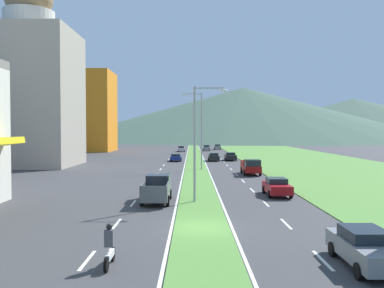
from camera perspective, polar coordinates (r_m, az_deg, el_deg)
ground_plane at (r=24.49m, az=1.36°, el=-11.42°), size 600.00×600.00×0.00m
grass_median at (r=84.01m, az=0.40°, el=-1.94°), size 3.20×240.00×0.06m
grass_verge_right at (r=86.64m, az=14.16°, el=-1.88°), size 24.00×240.00×0.06m
lane_dash_left_2 at (r=19.29m, az=-14.09°, el=-15.14°), size 0.16×2.80×0.01m
lane_dash_left_3 at (r=25.95m, az=-10.24°, el=-10.68°), size 0.16×2.80×0.01m
lane_dash_left_4 at (r=32.76m, az=-8.03°, el=-8.03°), size 0.16×2.80×0.01m
lane_dash_left_5 at (r=39.65m, az=-6.60°, el=-6.29°), size 0.16×2.80×0.01m
lane_dash_left_6 at (r=46.58m, az=-5.60°, el=-5.06°), size 0.16×2.80×0.01m
lane_dash_left_7 at (r=53.54m, az=-4.86°, el=-4.16°), size 0.16×2.80×0.01m
lane_dash_left_8 at (r=60.51m, az=-4.30°, el=-3.46°), size 0.16×2.80×0.01m
lane_dash_left_9 at (r=67.50m, az=-3.85°, el=-2.90°), size 0.16×2.80×0.01m
lane_dash_left_10 at (r=74.49m, az=-3.48°, el=-2.45°), size 0.16×2.80×0.01m
lane_dash_left_11 at (r=81.50m, az=-3.18°, el=-2.08°), size 0.16×2.80×0.01m
lane_dash_right_2 at (r=19.59m, az=17.42°, el=-14.90°), size 0.16×2.80×0.01m
lane_dash_right_3 at (r=26.17m, az=12.73°, el=-10.58°), size 0.16×2.80×0.01m
lane_dash_right_4 at (r=32.94m, az=10.01°, el=-7.98°), size 0.16×2.80×0.01m
lane_dash_right_5 at (r=39.79m, az=8.24°, el=-6.27°), size 0.16×2.80×0.01m
lane_dash_right_6 at (r=46.70m, az=7.00°, el=-5.05°), size 0.16×2.80×0.01m
lane_dash_right_7 at (r=53.65m, az=6.09°, el=-4.15°), size 0.16×2.80×0.01m
lane_dash_right_8 at (r=60.61m, az=5.38°, el=-3.45°), size 0.16×2.80×0.01m
lane_dash_right_9 at (r=67.58m, az=4.83°, el=-2.90°), size 0.16×2.80×0.01m
lane_dash_right_10 at (r=74.57m, az=4.37°, el=-2.45°), size 0.16×2.80×0.01m
lane_dash_right_11 at (r=81.57m, az=4.00°, el=-2.07°), size 0.16×2.80×0.01m
edge_line_median_left at (r=84.02m, az=-0.80°, el=-1.95°), size 0.16×240.00×0.01m
edge_line_median_right at (r=84.05m, az=1.59°, el=-1.95°), size 0.16×240.00×0.01m
domed_building at (r=71.26m, az=-21.24°, el=7.29°), size 14.07×14.07×30.29m
midrise_colored at (r=116.11m, az=-14.19°, el=4.31°), size 14.14×14.14×21.31m
hill_far_left at (r=302.96m, az=-19.11°, el=3.66°), size 149.48×149.48×31.13m
hill_far_center at (r=264.28m, az=7.02°, el=4.15°), size 228.12×228.12×32.29m
hill_far_right at (r=334.97m, az=21.18°, el=3.29°), size 225.47×225.47×29.14m
street_lamp_near at (r=32.52m, az=0.86°, el=1.11°), size 2.65×0.40×9.07m
street_lamp_mid at (r=59.33m, az=1.06°, el=2.42°), size 2.85×0.46×10.94m
car_0 at (r=114.49m, az=1.99°, el=-0.53°), size 1.93×4.03×1.58m
car_1 at (r=19.13m, az=22.64°, el=-12.91°), size 1.99×4.72×1.56m
car_2 at (r=122.41m, az=3.52°, el=-0.39°), size 1.86×4.23×1.51m
car_3 at (r=78.31m, az=5.29°, el=-1.68°), size 2.04×4.65×1.48m
car_4 at (r=36.95m, az=11.51°, el=-5.71°), size 2.00×4.51×1.51m
car_5 at (r=110.10m, az=-1.45°, el=-0.66°), size 1.88×4.25×1.46m
car_6 at (r=76.71m, az=2.99°, el=-1.76°), size 2.02×4.31×1.46m
car_7 at (r=76.10m, az=-2.20°, el=-1.83°), size 2.01×4.27×1.34m
pickup_truck_0 at (r=33.21m, az=-4.81°, el=-6.17°), size 2.18×5.40×2.00m
pickup_truck_1 at (r=53.56m, az=8.07°, el=-3.11°), size 2.18×5.40×2.00m
motorcycle_rider at (r=18.08m, az=-11.19°, el=-13.85°), size 0.36×2.00×1.80m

